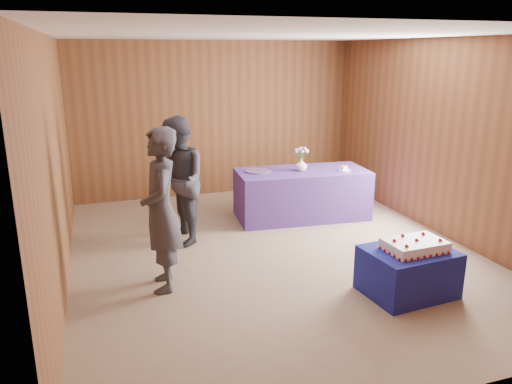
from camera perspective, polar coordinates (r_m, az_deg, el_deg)
name	(u,v)px	position (r m, az deg, el deg)	size (l,w,h in m)	color
ground	(273,253)	(6.51, 2.00, -6.95)	(6.00, 6.00, 0.00)	gray
room_shell	(275,113)	(6.04, 2.17, 9.00)	(5.04, 6.04, 2.72)	brown
cake_table	(408,272)	(5.63, 16.97, -8.70)	(0.90, 0.70, 0.50)	#1A1C93
serving_table	(302,194)	(7.79, 5.25, -0.22)	(2.00, 0.90, 0.75)	#533695
sheet_cake	(415,245)	(5.51, 17.68, -5.84)	(0.67, 0.48, 0.15)	white
vase	(301,165)	(7.66, 5.19, 3.11)	(0.18, 0.18, 0.18)	white
flower_spray	(302,150)	(7.61, 5.24, 4.84)	(0.23, 0.22, 0.17)	#2D7033
platter	(258,171)	(7.58, 0.24, 2.41)	(0.39, 0.39, 0.02)	#66458A
plate	(344,170)	(7.76, 10.05, 2.45)	(0.19, 0.19, 0.01)	white
cake_slice	(344,168)	(7.75, 10.07, 2.75)	(0.08, 0.07, 0.09)	white
knife	(352,172)	(7.69, 10.94, 2.25)	(0.26, 0.02, 0.00)	silver
guest_left	(161,210)	(5.39, -10.80, -2.08)	(0.65, 0.43, 1.78)	#373640
guest_right	(178,182)	(6.66, -8.90, 1.19)	(0.84, 0.65, 1.72)	#34333D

